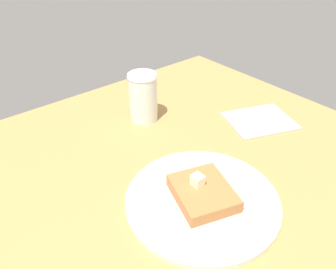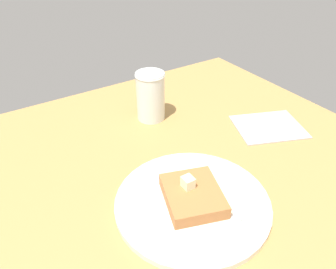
% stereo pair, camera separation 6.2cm
% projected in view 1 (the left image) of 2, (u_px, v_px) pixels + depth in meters
% --- Properties ---
extents(table_surface, '(0.95, 0.95, 0.03)m').
position_uv_depth(table_surface, '(193.00, 214.00, 0.53)').
color(table_surface, '#AB8147').
rests_on(table_surface, ground).
extents(plate, '(0.25, 0.25, 0.01)m').
position_uv_depth(plate, '(202.00, 199.00, 0.53)').
color(plate, silver).
rests_on(plate, table_surface).
extents(toast_slice_center, '(0.11, 0.12, 0.02)m').
position_uv_depth(toast_slice_center, '(202.00, 192.00, 0.52)').
color(toast_slice_center, '#AA6B39').
rests_on(toast_slice_center, plate).
extents(butter_pat_primary, '(0.02, 0.02, 0.02)m').
position_uv_depth(butter_pat_primary, '(197.00, 180.00, 0.52)').
color(butter_pat_primary, '#F5F0C6').
rests_on(butter_pat_primary, toast_slice_center).
extents(fork, '(0.10, 0.14, 0.00)m').
position_uv_depth(fork, '(246.00, 196.00, 0.53)').
color(fork, silver).
rests_on(fork, plate).
extents(syrup_jar, '(0.07, 0.07, 0.11)m').
position_uv_depth(syrup_jar, '(143.00, 99.00, 0.72)').
color(syrup_jar, '#43220D').
rests_on(syrup_jar, table_surface).
extents(napkin, '(0.18, 0.16, 0.00)m').
position_uv_depth(napkin, '(260.00, 120.00, 0.74)').
color(napkin, beige).
rests_on(napkin, table_surface).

